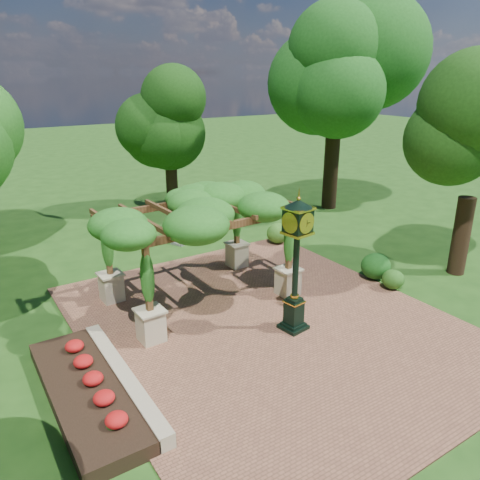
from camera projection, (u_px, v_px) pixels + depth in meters
ground at (288, 339)px, 13.13m from camera, size 120.00×120.00×0.00m
brick_plaza at (267, 323)px, 13.92m from camera, size 10.00×12.00×0.04m
border_wall at (124, 379)px, 11.10m from camera, size 0.35×5.00×0.40m
flower_bed at (86, 393)px, 10.65m from camera, size 1.50×5.00×0.36m
pedestal_clock at (296, 254)px, 12.82m from camera, size 0.88×0.88×3.94m
pergola at (199, 212)px, 14.51m from camera, size 5.88×3.83×3.62m
sundial at (180, 233)px, 20.27m from camera, size 0.81×0.81×1.10m
shrub_front at (393, 279)px, 16.00m from camera, size 0.89×0.89×0.68m
shrub_mid at (376, 266)px, 16.75m from camera, size 1.22×1.22×0.94m
shrub_back at (278, 233)px, 20.29m from camera, size 1.05×1.05×0.88m
tree_north at (169, 117)px, 24.05m from camera, size 4.10×4.10×7.14m
tree_east_far at (337, 77)px, 23.61m from camera, size 5.40×5.40×9.97m
tree_east_near at (479, 133)px, 15.75m from camera, size 3.51×3.51×7.47m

